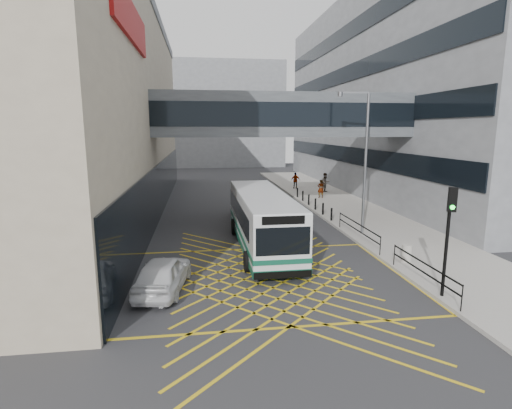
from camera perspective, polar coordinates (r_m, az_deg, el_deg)
name	(u,v)px	position (r m, az deg, el deg)	size (l,w,h in m)	color
ground	(269,278)	(18.05, 1.81, -10.50)	(120.00, 120.00, 0.00)	#333335
building_right	(452,96)	(48.80, 26.22, 13.71)	(24.09, 44.00, 20.00)	gray
building_far	(203,116)	(76.62, -7.54, 12.46)	(28.00, 16.00, 18.00)	gray
skybridge	(282,115)	(29.19, 3.72, 12.59)	(20.00, 4.10, 3.00)	#4E5459
pavement	(343,207)	(34.35, 12.39, -0.37)	(6.00, 54.00, 0.16)	#AAA59C
box_junction	(269,278)	(18.04, 1.81, -10.49)	(12.00, 9.00, 0.01)	gold
bus	(262,219)	(22.06, 0.81, -2.02)	(2.84, 11.12, 3.11)	silver
car_white	(163,273)	(16.95, -13.12, -9.55)	(1.90, 4.64, 1.48)	silver
car_dark	(248,208)	(29.61, -1.14, -0.48)	(1.96, 5.01, 1.57)	black
car_silver	(265,201)	(33.36, 1.33, 0.54)	(1.75, 4.15, 1.29)	gray
traffic_light	(449,227)	(16.56, 25.86, -2.87)	(0.35, 0.51, 4.29)	black
street_lamp	(363,154)	(25.17, 14.99, 6.92)	(1.94, 0.49, 8.54)	slate
litter_bin	(407,253)	(20.94, 20.72, -6.51)	(0.49, 0.49, 0.84)	#ADA89E
kerb_railings	(383,243)	(21.23, 17.62, -5.24)	(0.05, 12.54, 1.00)	black
bollards	(312,202)	(33.40, 8.00, 0.39)	(0.14, 10.14, 0.90)	black
pedestrian_a	(321,189)	(38.03, 9.23, 2.23)	(0.68, 0.49, 1.72)	gray
pedestrian_b	(325,183)	(41.63, 9.88, 3.10)	(0.95, 0.55, 1.95)	gray
pedestrian_c	(295,181)	(43.70, 5.66, 3.43)	(1.04, 0.50, 1.75)	gray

